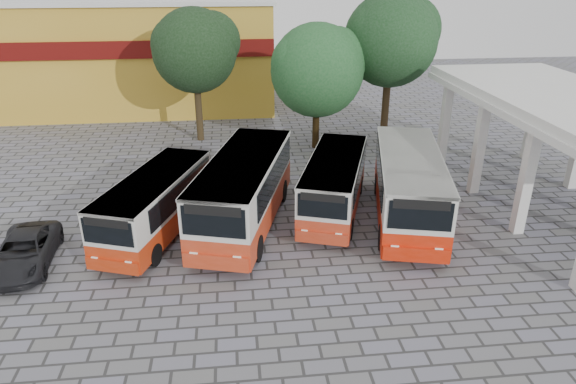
{
  "coord_description": "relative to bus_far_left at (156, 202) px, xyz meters",
  "views": [
    {
      "loc": [
        -4.2,
        -16.62,
        10.64
      ],
      "look_at": [
        -1.91,
        3.8,
        1.5
      ],
      "focal_mm": 32.0,
      "sensor_mm": 36.0,
      "label": 1
    }
  ],
  "objects": [
    {
      "name": "shophouse_block",
      "position": [
        -3.45,
        22.62,
        2.64
      ],
      "size": [
        20.4,
        10.4,
        8.3
      ],
      "color": "gold",
      "rests_on": "ground"
    },
    {
      "name": "terminal_shelter",
      "position": [
        18.05,
        0.64,
        3.39
      ],
      "size": [
        6.8,
        15.8,
        5.4
      ],
      "color": "silver",
      "rests_on": "ground"
    },
    {
      "name": "bus_far_left",
      "position": [
        0.0,
        0.0,
        0.0
      ],
      "size": [
        4.51,
        7.78,
        2.63
      ],
      "rotation": [
        0.0,
        0.0,
        -0.34
      ],
      "color": "#B62A09",
      "rests_on": "ground"
    },
    {
      "name": "bus_far_right",
      "position": [
        10.96,
        0.09,
        0.27
      ],
      "size": [
        4.56,
        9.05,
        3.1
      ],
      "rotation": [
        0.0,
        0.0,
        -0.24
      ],
      "color": "red",
      "rests_on": "ground"
    },
    {
      "name": "bus_centre_right",
      "position": [
        7.88,
        1.25,
        0.02
      ],
      "size": [
        4.48,
        7.87,
        2.66
      ],
      "rotation": [
        0.0,
        0.0,
        -0.33
      ],
      "color": "#B53116",
      "rests_on": "ground"
    },
    {
      "name": "tree_left",
      "position": [
        1.29,
        12.97,
        4.41
      ],
      "size": [
        5.48,
        5.22,
        8.37
      ],
      "color": "#3C2F19",
      "rests_on": "ground"
    },
    {
      "name": "tree_middle",
      "position": [
        8.6,
        10.6,
        3.5
      ],
      "size": [
        5.86,
        5.59,
        7.63
      ],
      "color": "black",
      "rests_on": "ground"
    },
    {
      "name": "parked_car",
      "position": [
        -4.78,
        -1.99,
        -0.91
      ],
      "size": [
        2.33,
        4.53,
        1.22
      ],
      "primitive_type": "imported",
      "rotation": [
        0.0,
        0.0,
        0.07
      ],
      "color": "black",
      "rests_on": "ground"
    },
    {
      "name": "ground",
      "position": [
        7.55,
        -3.36,
        -1.52
      ],
      "size": [
        90.0,
        90.0,
        0.0
      ],
      "primitive_type": "plane",
      "color": "#616161",
      "rests_on": "ground"
    },
    {
      "name": "tree_right",
      "position": [
        13.24,
        11.46,
        5.08
      ],
      "size": [
        6.0,
        5.71,
        9.28
      ],
      "color": "#46321D",
      "rests_on": "ground"
    },
    {
      "name": "bus_centre_left",
      "position": [
        3.72,
        0.38,
        0.29
      ],
      "size": [
        4.93,
        9.22,
        3.14
      ],
      "rotation": [
        0.0,
        0.0,
        -0.28
      ],
      "color": "#B93315",
      "rests_on": "ground"
    }
  ]
}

